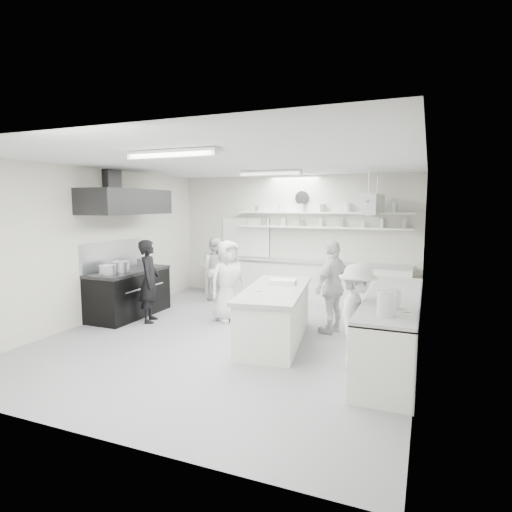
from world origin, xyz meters
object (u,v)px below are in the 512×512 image
at_px(stove, 129,294).
at_px(back_counter, 302,281).
at_px(prep_island, 275,316).
at_px(cook_back, 214,269).
at_px(right_counter, 392,330).
at_px(cook_stove, 149,281).

distance_m(stove, back_counter, 4.03).
bearing_deg(prep_island, cook_back, 126.34).
height_order(back_counter, prep_island, back_counter).
height_order(right_counter, prep_island, right_counter).
xyz_separation_m(back_counter, prep_island, (0.44, -3.19, -0.03)).
bearing_deg(cook_stove, right_counter, -119.13).
xyz_separation_m(back_counter, cook_back, (-1.96, -0.81, 0.30)).
bearing_deg(back_counter, cook_stove, -126.63).
bearing_deg(right_counter, cook_back, 149.00).
bearing_deg(cook_back, back_counter, -168.13).
height_order(stove, cook_back, cook_back).
distance_m(back_counter, cook_stove, 3.76).
height_order(right_counter, cook_back, cook_back).
bearing_deg(back_counter, cook_back, -157.51).
bearing_deg(cook_stove, back_counter, -60.79).
height_order(stove, back_counter, back_counter).
xyz_separation_m(back_counter, right_counter, (2.35, -3.40, 0.01)).
relative_size(stove, right_counter, 0.55).
bearing_deg(cook_stove, cook_back, -31.24).
distance_m(cook_stove, cook_back, 2.21).
relative_size(prep_island, cook_stove, 1.44).
xyz_separation_m(stove, right_counter, (5.25, -0.60, 0.02)).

